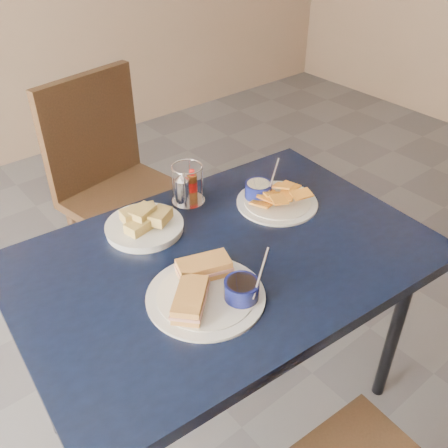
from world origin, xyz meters
TOP-DOWN VIEW (x-y plane):
  - ground at (0.00, 0.00)m, footprint 6.00×6.00m
  - dining_table at (-0.00, 0.10)m, footprint 1.23×0.87m
  - chair_far at (0.13, 1.00)m, footprint 0.53×0.52m
  - sandwich_plate at (-0.14, -0.01)m, footprint 0.32×0.31m
  - plantain_plate at (0.29, 0.21)m, footprint 0.27×0.27m
  - bread_basket at (-0.12, 0.34)m, footprint 0.23×0.23m
  - condiment_caddy at (0.08, 0.39)m, footprint 0.11×0.11m

SIDE VIEW (x-z plane):
  - ground at x=0.00m, z-range 0.00..0.00m
  - chair_far at x=0.13m, z-range 0.07..1.05m
  - dining_table at x=0.00m, z-range 0.31..1.06m
  - plantain_plate at x=0.29m, z-range 0.71..0.83m
  - sandwich_plate at x=-0.14m, z-range 0.71..0.83m
  - bread_basket at x=-0.12m, z-range 0.74..0.82m
  - condiment_caddy at x=0.08m, z-range 0.74..0.87m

